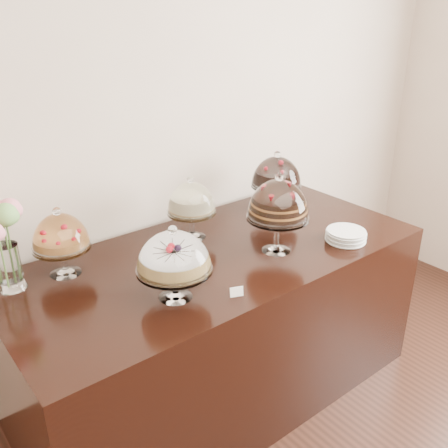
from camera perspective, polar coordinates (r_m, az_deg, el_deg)
wall_back at (r=2.74m, az=-10.28°, el=11.37°), size 5.00×0.04×3.00m
display_counter at (r=2.82m, az=-0.65°, el=-11.44°), size 2.20×1.00×0.90m
cake_stand_sugar_sponge at (r=2.12m, az=-5.76°, el=-3.56°), size 0.33×0.33×0.34m
cake_stand_choco_layer at (r=2.51m, az=6.22°, el=2.45°), size 0.32×0.32×0.42m
cake_stand_cheesecake at (r=2.67m, az=-3.76°, el=2.68°), size 0.27×0.27×0.35m
cake_stand_dark_choco at (r=3.01m, az=6.02°, el=5.69°), size 0.30×0.30×0.38m
cake_stand_fruit_tart at (r=2.42m, az=-18.21°, el=-1.16°), size 0.27×0.27×0.34m
flower_vase at (r=2.36m, az=-24.08°, el=-1.04°), size 0.24×0.33×0.42m
plate_stack at (r=2.77m, az=13.76°, el=-1.30°), size 0.21×0.21×0.06m
price_card_left at (r=2.21m, az=1.45°, el=-7.75°), size 0.06×0.04×0.04m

